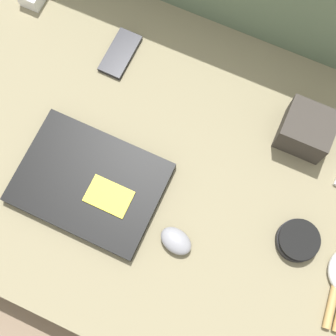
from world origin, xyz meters
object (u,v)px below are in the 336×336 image
object	(u,v)px
computer_mouse	(176,241)
camera_pouch	(306,130)
laptop	(90,183)
phone_black	(120,54)
speaker_puck	(298,240)

from	to	relation	value
computer_mouse	camera_pouch	bearing A→B (deg)	78.45
laptop	phone_black	xyz separation A→B (m)	(-0.07, 0.29, -0.01)
camera_pouch	laptop	bearing A→B (deg)	-142.45
laptop	camera_pouch	xyz separation A→B (m)	(0.36, 0.28, 0.03)
laptop	computer_mouse	bearing A→B (deg)	-9.30
speaker_puck	phone_black	xyz separation A→B (m)	(-0.50, 0.23, -0.01)
speaker_puck	camera_pouch	distance (m)	0.23
speaker_puck	phone_black	world-z (taller)	speaker_puck
computer_mouse	speaker_puck	xyz separation A→B (m)	(0.22, 0.10, -0.00)
phone_black	camera_pouch	bearing A→B (deg)	-1.08
computer_mouse	phone_black	bearing A→B (deg)	144.98
laptop	computer_mouse	distance (m)	0.21
computer_mouse	speaker_puck	bearing A→B (deg)	38.93
phone_black	camera_pouch	xyz separation A→B (m)	(0.44, -0.02, 0.04)
computer_mouse	camera_pouch	size ratio (longest dim) A/B	0.76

